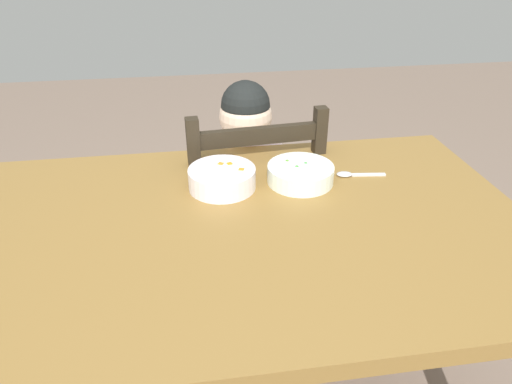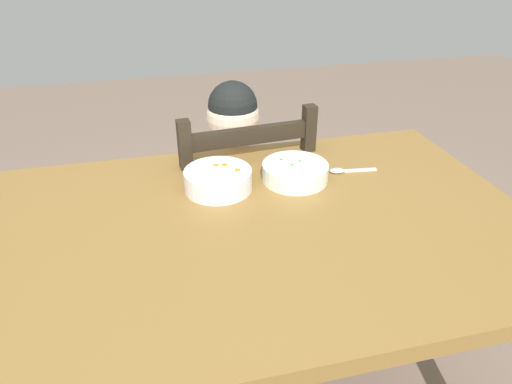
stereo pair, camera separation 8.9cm
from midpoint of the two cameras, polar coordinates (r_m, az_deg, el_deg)
name	(u,v)px [view 1 (the left image)]	position (r m, az deg, el deg)	size (l,w,h in m)	color
dining_table	(245,260)	(1.17, 0.92, -8.28)	(1.37, 0.86, 0.77)	olive
dining_chair	(249,223)	(1.68, 0.64, -3.79)	(0.45, 0.45, 0.91)	#2B2318
child_figure	(247,178)	(1.58, 0.57, 1.64)	(0.32, 0.31, 0.96)	silver
bowl_of_peas	(300,173)	(1.27, 7.41, 2.22)	(0.18, 0.18, 0.05)	white
bowl_of_carrots	(222,178)	(1.23, -2.08, 1.71)	(0.18, 0.18, 0.06)	white
spoon	(352,174)	(1.34, 13.41, 2.06)	(0.14, 0.04, 0.01)	silver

